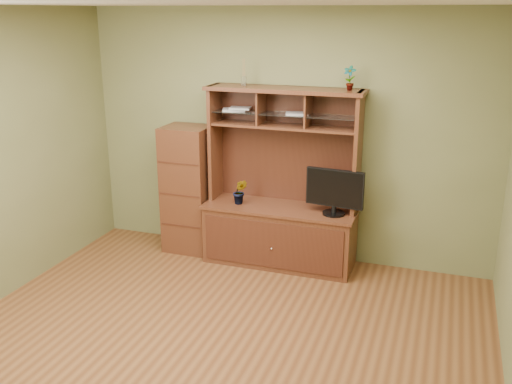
% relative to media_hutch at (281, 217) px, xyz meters
% --- Properties ---
extents(room, '(4.54, 4.04, 2.74)m').
position_rel_media_hutch_xyz_m(room, '(-0.04, -1.73, 0.83)').
color(room, '#593119').
rests_on(room, ground).
extents(media_hutch, '(1.66, 0.61, 1.90)m').
position_rel_media_hutch_xyz_m(media_hutch, '(0.00, 0.00, 0.00)').
color(media_hutch, '#421F12').
rests_on(media_hutch, room).
extents(monitor, '(0.60, 0.23, 0.48)m').
position_rel_media_hutch_xyz_m(monitor, '(0.59, -0.08, 0.38)').
color(monitor, black).
rests_on(monitor, media_hutch).
extents(orchid_plant, '(0.17, 0.15, 0.28)m').
position_rel_media_hutch_xyz_m(orchid_plant, '(-0.44, -0.08, 0.27)').
color(orchid_plant, '#266021').
rests_on(orchid_plant, media_hutch).
extents(top_plant, '(0.14, 0.11, 0.24)m').
position_rel_media_hutch_xyz_m(top_plant, '(0.66, 0.08, 1.50)').
color(top_plant, '#346A25').
rests_on(top_plant, media_hutch).
extents(reed_diffuser, '(0.06, 0.06, 0.28)m').
position_rel_media_hutch_xyz_m(reed_diffuser, '(-0.44, 0.08, 1.49)').
color(reed_diffuser, silver).
rests_on(reed_diffuser, media_hutch).
extents(magazines, '(0.96, 0.24, 0.04)m').
position_rel_media_hutch_xyz_m(magazines, '(-0.31, 0.08, 1.13)').
color(magazines, silver).
rests_on(magazines, media_hutch).
extents(side_cabinet, '(0.51, 0.47, 1.44)m').
position_rel_media_hutch_xyz_m(side_cabinet, '(-1.10, 0.02, 0.20)').
color(side_cabinet, '#421F12').
rests_on(side_cabinet, room).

